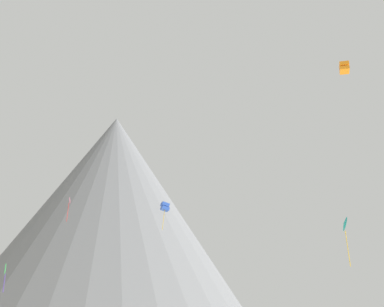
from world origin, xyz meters
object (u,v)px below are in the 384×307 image
at_px(rock_massif, 106,233).
at_px(kite_teal_mid, 345,225).
at_px(kite_green_low, 5,271).
at_px(kite_pink_mid, 69,204).
at_px(kite_orange_high, 344,68).
at_px(kite_blue_mid, 165,207).

height_order(rock_massif, kite_teal_mid, rock_massif).
relative_size(kite_green_low, kite_teal_mid, 0.57).
bearing_deg(kite_teal_mid, kite_green_low, -88.03).
relative_size(kite_pink_mid, kite_orange_high, 2.57).
distance_m(kite_green_low, kite_teal_mid, 39.37).
height_order(kite_pink_mid, kite_teal_mid, kite_pink_mid).
height_order(rock_massif, kite_pink_mid, rock_massif).
bearing_deg(rock_massif, kite_green_low, -97.73).
relative_size(kite_blue_mid, kite_teal_mid, 0.83).
bearing_deg(rock_massif, kite_teal_mid, -66.59).
height_order(kite_pink_mid, kite_green_low, kite_pink_mid).
xyz_separation_m(kite_green_low, kite_orange_high, (41.59, -5.10, 26.63)).
relative_size(kite_blue_mid, kite_orange_high, 2.88).
distance_m(kite_blue_mid, kite_pink_mid, 16.37).
height_order(kite_blue_mid, kite_teal_mid, kite_blue_mid).
bearing_deg(kite_orange_high, kite_green_low, 12.66).
bearing_deg(kite_pink_mid, kite_blue_mid, -63.68).
distance_m(kite_blue_mid, kite_orange_high, 36.29).
xyz_separation_m(kite_blue_mid, kite_pink_mid, (-16.10, 2.92, 0.62)).
xyz_separation_m(kite_green_low, kite_teal_mid, (38.41, -7.07, 4.98)).
relative_size(kite_pink_mid, kite_green_low, 1.31).
height_order(kite_pink_mid, kite_orange_high, kite_orange_high).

